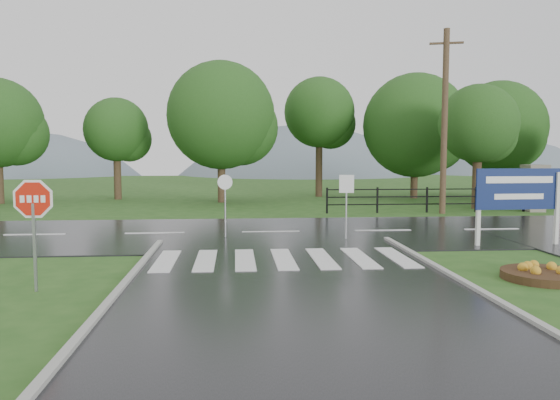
{
  "coord_description": "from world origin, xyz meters",
  "views": [
    {
      "loc": [
        -1.24,
        -8.86,
        2.78
      ],
      "look_at": [
        -0.01,
        6.0,
        1.5
      ],
      "focal_mm": 35.0,
      "sensor_mm": 36.0,
      "label": 1
    }
  ],
  "objects": [
    {
      "name": "reg_sign_small",
      "position": [
        2.29,
        8.18,
        1.49
      ],
      "size": [
        0.46,
        0.1,
        2.1
      ],
      "color": "#939399",
      "rests_on": "ground"
    },
    {
      "name": "main_road",
      "position": [
        0.0,
        10.0,
        0.0
      ],
      "size": [
        90.0,
        8.0,
        0.04
      ],
      "primitive_type": "cube",
      "color": "black",
      "rests_on": "ground"
    },
    {
      "name": "pillar_west",
      "position": [
        13.0,
        16.0,
        1.18
      ],
      "size": [
        1.0,
        1.0,
        2.24
      ],
      "color": "gray",
      "rests_on": "ground"
    },
    {
      "name": "crosswalk",
      "position": [
        0.0,
        5.0,
        0.06
      ],
      "size": [
        6.5,
        2.8,
        0.02
      ],
      "color": "silver",
      "rests_on": "ground"
    },
    {
      "name": "ground",
      "position": [
        0.0,
        0.0,
        0.0
      ],
      "size": [
        120.0,
        120.0,
        0.0
      ],
      "primitive_type": "plane",
      "color": "#29531B",
      "rests_on": "ground"
    },
    {
      "name": "flower_bed",
      "position": [
        5.54,
        2.47,
        0.13
      ],
      "size": [
        1.81,
        1.81,
        0.36
      ],
      "color": "#332111",
      "rests_on": "ground"
    },
    {
      "name": "reg_sign_round",
      "position": [
        -1.56,
        8.93,
        1.34
      ],
      "size": [
        0.49,
        0.06,
        2.09
      ],
      "color": "#939399",
      "rests_on": "ground"
    },
    {
      "name": "stop_sign",
      "position": [
        -5.25,
        2.32,
        1.69
      ],
      "size": [
        1.07,
        0.05,
        2.41
      ],
      "color": "#939399",
      "rests_on": "ground"
    },
    {
      "name": "entrance_tree_left",
      "position": [
        10.82,
        17.5,
        4.23
      ],
      "size": [
        3.89,
        3.89,
        6.2
      ],
      "color": "#3D2B1C",
      "rests_on": "ground"
    },
    {
      "name": "hills",
      "position": [
        3.49,
        65.0,
        -15.54
      ],
      "size": [
        102.0,
        48.0,
        48.0
      ],
      "color": "slate",
      "rests_on": "ground"
    },
    {
      "name": "treeline",
      "position": [
        1.0,
        24.0,
        0.0
      ],
      "size": [
        83.2,
        5.2,
        10.0
      ],
      "color": "#1C4716",
      "rests_on": "ground"
    },
    {
      "name": "fence_west",
      "position": [
        7.75,
        16.0,
        0.72
      ],
      "size": [
        9.58,
        0.08,
        1.2
      ],
      "color": "black",
      "rests_on": "ground"
    },
    {
      "name": "utility_pole_east",
      "position": [
        8.31,
        15.5,
        4.26
      ],
      "size": [
        1.46,
        0.49,
        8.38
      ],
      "color": "#473523",
      "rests_on": "ground"
    },
    {
      "name": "estate_billboard",
      "position": [
        7.18,
        6.68,
        1.6
      ],
      "size": [
        2.67,
        0.18,
        2.33
      ],
      "color": "silver",
      "rests_on": "ground"
    }
  ]
}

